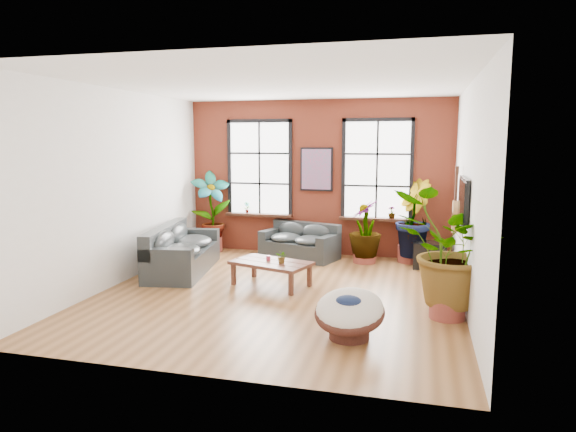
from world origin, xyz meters
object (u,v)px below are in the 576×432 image
object	(u,v)px
sofa_back	(300,242)
coffee_table	(271,264)
sofa_left	(180,251)
papasan_chair	(349,312)

from	to	relation	value
sofa_back	coffee_table	distance (m)	2.31
sofa_back	sofa_left	size ratio (longest dim) A/B	0.76
sofa_left	papasan_chair	world-z (taller)	sofa_left
sofa_back	coffee_table	bearing A→B (deg)	-71.50
coffee_table	papasan_chair	bearing A→B (deg)	-34.11
sofa_back	coffee_table	size ratio (longest dim) A/B	1.19
sofa_left	papasan_chair	distance (m)	4.59
coffee_table	papasan_chair	size ratio (longest dim) A/B	1.51
sofa_left	coffee_table	distance (m)	2.10
papasan_chair	sofa_back	bearing A→B (deg)	116.96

